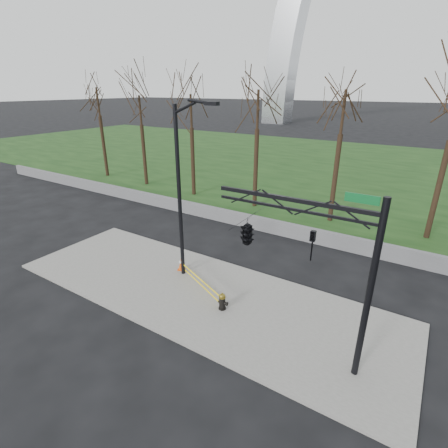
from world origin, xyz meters
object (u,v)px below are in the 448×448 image
Objects in this scene: traffic_signal_mast at (268,236)px; fire_hydrant at (222,302)px; street_light at (182,183)px; traffic_cone at (181,264)px.

fire_hydrant is at bearing 163.42° from traffic_signal_mast.
street_light reaches higher than fire_hydrant.
traffic_signal_mast reaches higher than fire_hydrant.
fire_hydrant is 0.13× the size of traffic_signal_mast.
traffic_signal_mast is (5.67, -2.23, 3.74)m from traffic_cone.
street_light is at bearing 158.01° from traffic_signal_mast.
street_light is 5.53m from traffic_signal_mast.
traffic_cone is 7.15m from traffic_signal_mast.
traffic_signal_mast is at bearing -14.36° from street_light.
street_light is (0.54, -0.25, 4.29)m from traffic_cone.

